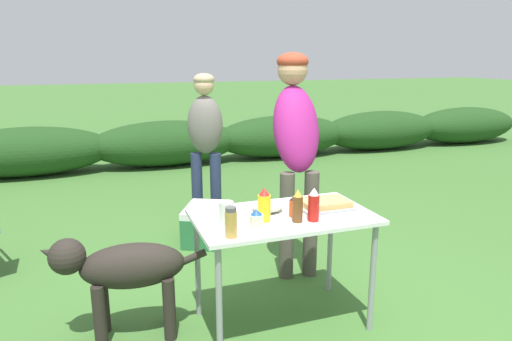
{
  "coord_description": "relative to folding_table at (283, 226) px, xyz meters",
  "views": [
    {
      "loc": [
        -1.05,
        -2.45,
        1.68
      ],
      "look_at": [
        0.02,
        0.55,
        0.89
      ],
      "focal_mm": 32.0,
      "sensor_mm": 36.0,
      "label": 1
    }
  ],
  "objects": [
    {
      "name": "spice_jar",
      "position": [
        -0.41,
        -0.24,
        0.16
      ],
      "size": [
        0.07,
        0.07,
        0.17
      ],
      "color": "#B2893D",
      "rests_on": "folding_table"
    },
    {
      "name": "folding_table",
      "position": [
        0.0,
        0.0,
        0.0
      ],
      "size": [
        1.1,
        0.64,
        0.74
      ],
      "color": "white",
      "rests_on": "ground"
    },
    {
      "name": "ground_plane",
      "position": [
        0.0,
        0.0,
        -0.66
      ],
      "size": [
        60.0,
        60.0,
        0.0
      ],
      "primitive_type": "plane",
      "color": "#3D6B2D"
    },
    {
      "name": "standing_person_in_dark_puffer",
      "position": [
        0.39,
        0.69,
        0.44
      ],
      "size": [
        0.42,
        0.53,
        1.72
      ],
      "rotation": [
        0.0,
        0.0,
        -0.14
      ],
      "color": "#4C473D",
      "rests_on": "ground"
    },
    {
      "name": "cooler_box",
      "position": [
        -0.17,
        1.5,
        -0.49
      ],
      "size": [
        0.5,
        0.57,
        0.34
      ],
      "rotation": [
        0.0,
        0.0,
        4.25
      ],
      "color": "#286B3D",
      "rests_on": "ground"
    },
    {
      "name": "ketchup_bottle",
      "position": [
        0.13,
        -0.16,
        0.17
      ],
      "size": [
        0.07,
        0.07,
        0.2
      ],
      "color": "red",
      "rests_on": "folding_table"
    },
    {
      "name": "mustard_bottle",
      "position": [
        -0.15,
        -0.06,
        0.17
      ],
      "size": [
        0.08,
        0.08,
        0.2
      ],
      "color": "yellow",
      "rests_on": "folding_table"
    },
    {
      "name": "standing_person_with_beanie",
      "position": [
        -0.0,
        2.03,
        0.28
      ],
      "size": [
        0.43,
        0.37,
        1.53
      ],
      "rotation": [
        0.0,
        0.0,
        -0.39
      ],
      "color": "#232D4C",
      "rests_on": "ground"
    },
    {
      "name": "beer_bottle",
      "position": [
        0.03,
        -0.14,
        0.17
      ],
      "size": [
        0.06,
        0.06,
        0.2
      ],
      "color": "brown",
      "rests_on": "folding_table"
    },
    {
      "name": "dog",
      "position": [
        -0.96,
        0.18,
        -0.22
      ],
      "size": [
        0.98,
        0.35,
        0.67
      ],
      "rotation": [
        0.0,
        0.0,
        1.45
      ],
      "color": "#28231E",
      "rests_on": "ground"
    },
    {
      "name": "shrub_hedge",
      "position": [
        -0.0,
        4.76,
        -0.3
      ],
      "size": [
        14.4,
        0.9,
        0.72
      ],
      "color": "#1E4219",
      "rests_on": "ground"
    },
    {
      "name": "paper_cup_stack",
      "position": [
        -0.41,
        -0.15,
        0.16
      ],
      "size": [
        0.08,
        0.08,
        0.17
      ],
      "primitive_type": "cylinder",
      "color": "white",
      "rests_on": "folding_table"
    },
    {
      "name": "mayo_bottle",
      "position": [
        -0.25,
        -0.22,
        0.14
      ],
      "size": [
        0.08,
        0.08,
        0.13
      ],
      "color": "silver",
      "rests_on": "folding_table"
    },
    {
      "name": "hot_sauce_bottle",
      "position": [
        0.05,
        -0.05,
        0.14
      ],
      "size": [
        0.06,
        0.06,
        0.13
      ],
      "color": "#CC4214",
      "rests_on": "folding_table"
    },
    {
      "name": "food_tray",
      "position": [
        0.3,
        0.02,
        0.1
      ],
      "size": [
        0.34,
        0.24,
        0.06
      ],
      "color": "#9E9EA3",
      "rests_on": "folding_table"
    },
    {
      "name": "mixing_bowl",
      "position": [
        -0.07,
        0.1,
        0.11
      ],
      "size": [
        0.19,
        0.19,
        0.06
      ],
      "primitive_type": "ellipsoid",
      "color": "#ADBC99",
      "rests_on": "folding_table"
    },
    {
      "name": "plate_stack",
      "position": [
        -0.34,
        0.04,
        0.09
      ],
      "size": [
        0.25,
        0.25,
        0.03
      ],
      "primitive_type": "cylinder",
      "color": "white",
      "rests_on": "folding_table"
    }
  ]
}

